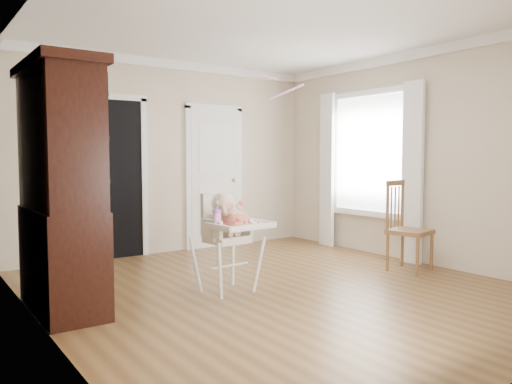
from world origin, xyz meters
TOP-DOWN VIEW (x-y plane):
  - floor at (0.00, 0.00)m, footprint 5.00×5.00m
  - ceiling at (0.00, 0.00)m, footprint 5.00×5.00m
  - wall_back at (0.00, 2.50)m, footprint 4.50×0.00m
  - wall_left at (-2.25, 0.00)m, footprint 0.00×5.00m
  - wall_right at (2.25, 0.00)m, footprint 0.00×5.00m
  - crown_molding at (0.00, 0.00)m, footprint 4.50×5.00m
  - doorway at (-0.90, 2.48)m, footprint 1.06×0.05m
  - closet_door at (0.70, 2.48)m, footprint 0.96×0.09m
  - window_right at (2.18, 0.80)m, footprint 0.13×1.84m
  - high_chair at (-0.50, 0.20)m, footprint 0.62×0.75m
  - baby at (-0.50, 0.22)m, footprint 0.30×0.22m
  - cake at (-0.51, -0.03)m, footprint 0.25×0.25m
  - sippy_cup at (-0.68, 0.08)m, footprint 0.08×0.08m
  - china_cabinet at (-1.99, 0.54)m, footprint 0.57×1.28m
  - dining_chair at (1.75, -0.22)m, footprint 0.52×0.52m
  - streamer at (0.39, 0.89)m, footprint 0.28×0.43m

SIDE VIEW (x-z plane):
  - floor at x=0.00m, z-range 0.00..0.00m
  - dining_chair at x=1.75m, z-range -0.04..1.03m
  - high_chair at x=-0.50m, z-range 0.12..1.13m
  - cake at x=-0.51m, z-range 0.70..0.82m
  - baby at x=-0.50m, z-range 0.55..0.99m
  - sippy_cup at x=-0.68m, z-range 0.69..0.88m
  - closet_door at x=0.70m, z-range -0.04..2.09m
  - china_cabinet at x=-1.99m, z-range 0.00..2.16m
  - doorway at x=-0.90m, z-range 0.00..2.22m
  - window_right at x=2.18m, z-range 0.14..2.44m
  - wall_back at x=0.00m, z-range -0.90..3.60m
  - wall_left at x=-2.25m, z-range -1.15..3.85m
  - wall_right at x=2.25m, z-range -1.15..3.85m
  - streamer at x=0.39m, z-range 2.24..2.39m
  - crown_molding at x=0.00m, z-range 2.58..2.70m
  - ceiling at x=0.00m, z-range 2.70..2.70m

